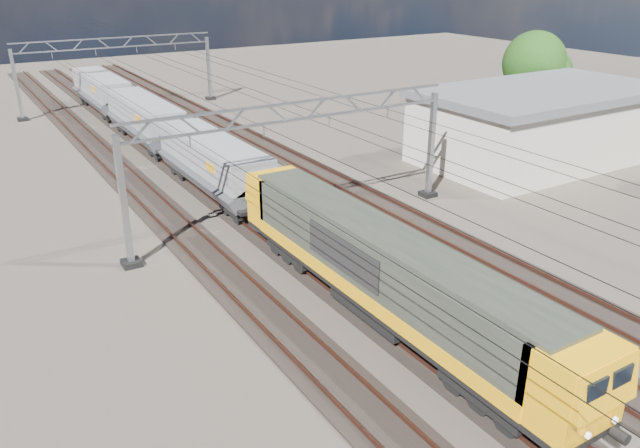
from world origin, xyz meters
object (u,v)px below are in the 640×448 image
catenary_gantry_far (119,70)px  hopper_wagon_lead (213,162)px  catenary_gantry_mid (298,160)px  locomotive (383,269)px  hopper_wagon_third (102,90)px  hopper_wagon_mid (145,118)px  industrial_shed (541,124)px  tree_far (538,65)px

catenary_gantry_far → hopper_wagon_lead: bearing=-94.0°
catenary_gantry_mid → locomotive: catenary_gantry_mid is taller
catenary_gantry_mid → hopper_wagon_third: size_ratio=1.53×
locomotive → hopper_wagon_mid: bearing=90.0°
hopper_wagon_lead → industrial_shed: bearing=-12.4°
catenary_gantry_mid → hopper_wagon_third: (-2.00, 35.68, -1.67)m
hopper_wagon_mid → industrial_shed: 30.91m
catenary_gantry_far → hopper_wagon_lead: 28.84m
catenary_gantry_mid → tree_far: (30.32, 9.79, 1.44)m
hopper_wagon_lead → tree_far: bearing=4.4°
locomotive → hopper_wagon_third: size_ratio=1.62×
hopper_wagon_third → catenary_gantry_far: bearing=9.2°
locomotive → hopper_wagon_third: locomotive is taller
catenary_gantry_far → hopper_wagon_third: 2.63m
locomotive → catenary_gantry_far: bearing=87.5°
catenary_gantry_far → hopper_wagon_lead: (-2.00, -28.72, -1.67)m
catenary_gantry_mid → tree_far: bearing=17.9°
industrial_shed → tree_far: (8.32, 7.79, 2.62)m
hopper_wagon_lead → industrial_shed: 24.58m
catenary_gantry_far → hopper_wagon_third: catenary_gantry_far is taller
catenary_gantry_mid → catenary_gantry_far: bearing=90.0°
catenary_gantry_far → hopper_wagon_lead: size_ratio=1.53×
tree_far → hopper_wagon_mid: bearing=160.1°
catenary_gantry_mid → hopper_wagon_mid: bearing=95.3°
catenary_gantry_far → locomotive: bearing=-92.5°
catenary_gantry_mid → tree_far: tree_far is taller
hopper_wagon_third → catenary_gantry_mid: bearing=-86.8°
industrial_shed → hopper_wagon_lead: bearing=167.6°
industrial_shed → hopper_wagon_third: bearing=125.5°
locomotive → hopper_wagon_lead: 17.70m
hopper_wagon_third → locomotive: bearing=-90.0°
tree_far → hopper_wagon_third: bearing=141.3°
hopper_wagon_mid → hopper_wagon_lead: bearing=-90.0°
locomotive → tree_far: bearing=32.0°
locomotive → hopper_wagon_mid: (-0.00, 31.90, -0.09)m
hopper_wagon_third → industrial_shed: size_ratio=0.70×
hopper_wagon_mid → hopper_wagon_third: (0.00, 14.20, 0.00)m
industrial_shed → hopper_wagon_mid: bearing=140.9°
locomotive → hopper_wagon_lead: (-0.00, 17.70, -0.09)m
industrial_shed → tree_far: bearing=43.1°
tree_far → catenary_gantry_mid: bearing=-162.1°
catenary_gantry_far → locomotive: catenary_gantry_far is taller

